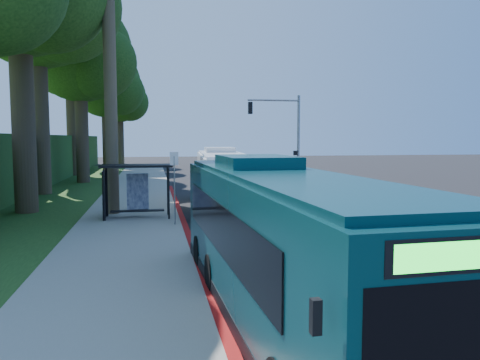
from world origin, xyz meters
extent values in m
plane|color=black|center=(0.00, 0.00, 0.00)|extent=(140.00, 140.00, 0.00)
cube|color=gray|center=(-7.30, 0.00, 0.06)|extent=(4.50, 70.00, 0.12)
cube|color=maroon|center=(-5.00, -4.00, 0.07)|extent=(0.25, 30.00, 0.13)
cube|color=#234719|center=(-13.00, 5.00, 0.03)|extent=(8.00, 70.00, 0.06)
cube|color=black|center=(-7.00, -3.00, 2.50)|extent=(3.20, 1.50, 0.10)
cube|color=black|center=(-8.45, -3.00, 1.20)|extent=(0.06, 1.30, 2.20)
cube|color=navy|center=(-7.00, -2.30, 1.25)|extent=(1.00, 0.12, 1.70)
cube|color=black|center=(-7.00, -3.10, 0.45)|extent=(2.40, 0.40, 0.06)
cube|color=black|center=(-8.40, -2.40, 1.20)|extent=(0.08, 0.08, 2.40)
cube|color=black|center=(-5.60, -2.40, 1.20)|extent=(0.08, 0.08, 2.40)
cube|color=black|center=(-8.40, -3.60, 1.20)|extent=(0.08, 0.08, 2.40)
cube|color=black|center=(-5.60, -3.60, 1.20)|extent=(0.08, 0.08, 2.40)
cylinder|color=gray|center=(-5.40, -5.00, 1.50)|extent=(0.06, 0.06, 3.00)
cube|color=white|center=(-5.40, -5.00, 2.90)|extent=(0.35, 0.04, 0.55)
cylinder|color=gray|center=(4.80, 10.00, 3.50)|extent=(0.20, 0.20, 7.00)
cylinder|color=gray|center=(2.80, 10.00, 6.60)|extent=(4.00, 0.14, 0.14)
cube|color=black|center=(1.00, 10.00, 6.00)|extent=(0.30, 0.30, 0.90)
cube|color=black|center=(4.55, 10.00, 2.60)|extent=(0.25, 0.25, 0.35)
cylinder|color=#4C3F2D|center=(-8.20, -1.50, 6.50)|extent=(0.60, 0.60, 13.00)
cylinder|color=#382B1E|center=(-12.50, 0.00, 5.25)|extent=(1.10, 1.10, 10.50)
cylinder|color=#382B1E|center=(-13.50, 8.00, 5.95)|extent=(1.18, 1.18, 11.90)
sphere|color=#14350E|center=(-11.50, 6.50, 11.90)|extent=(7.00, 7.00, 7.00)
sphere|color=#14350E|center=(-15.25, 9.75, 12.24)|extent=(6.50, 6.50, 6.50)
cylinder|color=#382B1E|center=(-12.00, 16.00, 4.90)|extent=(1.06, 1.06, 9.80)
sphere|color=#14350E|center=(-12.00, 16.00, 10.92)|extent=(8.40, 8.40, 8.40)
sphere|color=#14350E|center=(-10.32, 14.74, 9.80)|extent=(5.88, 5.88, 5.88)
sphere|color=#14350E|center=(-13.47, 17.47, 10.08)|extent=(5.46, 5.46, 5.46)
cylinder|color=#382B1E|center=(-14.00, 24.00, 5.60)|extent=(1.14, 1.14, 11.20)
sphere|color=#14350E|center=(-14.00, 24.00, 12.48)|extent=(9.60, 9.60, 9.60)
sphere|color=#14350E|center=(-12.08, 22.56, 11.20)|extent=(6.72, 6.72, 6.72)
sphere|color=#14350E|center=(-15.68, 25.68, 11.52)|extent=(6.24, 6.24, 6.24)
cylinder|color=#382B1E|center=(-11.50, 32.00, 4.55)|extent=(1.02, 1.02, 9.10)
sphere|color=#14350E|center=(-11.50, 32.00, 10.14)|extent=(8.00, 8.00, 8.00)
sphere|color=#14350E|center=(-9.90, 30.80, 9.10)|extent=(5.60, 5.60, 5.60)
sphere|color=#14350E|center=(-12.90, 33.40, 9.36)|extent=(5.20, 5.20, 5.20)
cylinder|color=#382B1E|center=(-10.50, 40.00, 4.20)|extent=(0.98, 0.98, 8.40)
sphere|color=#14350E|center=(-10.50, 40.00, 9.36)|extent=(7.00, 7.00, 7.00)
sphere|color=#14350E|center=(-9.10, 38.95, 8.40)|extent=(4.90, 4.90, 4.90)
sphere|color=#14350E|center=(-11.72, 41.23, 8.64)|extent=(4.55, 4.55, 4.55)
cube|color=white|center=(-2.71, -0.53, 1.60)|extent=(3.02, 10.93, 2.56)
cube|color=black|center=(-2.71, -0.53, 0.27)|extent=(3.05, 10.98, 0.31)
cube|color=black|center=(-2.68, -0.08, 1.84)|extent=(2.92, 8.56, 0.99)
cube|color=black|center=(-3.08, -5.87, 1.80)|extent=(2.02, 0.25, 1.26)
cube|color=black|center=(-2.35, 4.81, 1.89)|extent=(1.84, 0.23, 0.90)
cube|color=#19E533|center=(-3.08, -5.88, 2.65)|extent=(1.49, 0.19, 0.25)
cube|color=white|center=(-2.71, -0.53, 2.92)|extent=(2.80, 10.38, 0.11)
cube|color=white|center=(-2.59, 1.27, 3.08)|extent=(1.76, 2.35, 0.31)
cylinder|color=black|center=(-3.99, -3.90, 0.45)|extent=(0.33, 0.92, 0.90)
cylinder|color=black|center=(-1.91, -4.05, 0.45)|extent=(0.33, 0.92, 0.90)
cylinder|color=black|center=(-3.47, 3.63, 0.45)|extent=(0.33, 0.92, 0.90)
cylinder|color=black|center=(-1.40, 3.49, 0.45)|extent=(0.33, 0.92, 0.90)
cube|color=#0A3238|center=(-3.74, -15.51, 1.65)|extent=(2.79, 11.20, 2.64)
cube|color=black|center=(-3.74, -15.51, 0.28)|extent=(2.81, 11.26, 0.32)
cube|color=black|center=(-3.76, -15.05, 1.90)|extent=(2.75, 8.76, 1.02)
cube|color=black|center=(-3.53, -21.02, 1.85)|extent=(2.08, 0.19, 1.30)
cube|color=black|center=(-3.95, -10.00, 1.95)|extent=(1.89, 0.18, 0.93)
cube|color=#19E533|center=(-3.53, -21.03, 2.73)|extent=(1.54, 0.15, 0.26)
cube|color=#0A3238|center=(-3.74, -15.51, 3.01)|extent=(2.58, 10.64, 0.11)
cube|color=#0A3238|center=(-3.81, -13.66, 3.17)|extent=(1.74, 2.38, 0.32)
cylinder|color=black|center=(-4.97, -11.33, 0.46)|extent=(0.31, 0.94, 0.93)
cylinder|color=black|center=(-2.83, -11.25, 0.46)|extent=(0.31, 0.94, 0.93)
imported|color=silver|center=(0.47, 6.41, 0.73)|extent=(3.71, 5.70, 1.46)
camera|label=1|loc=(-6.29, -24.68, 3.77)|focal=35.00mm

